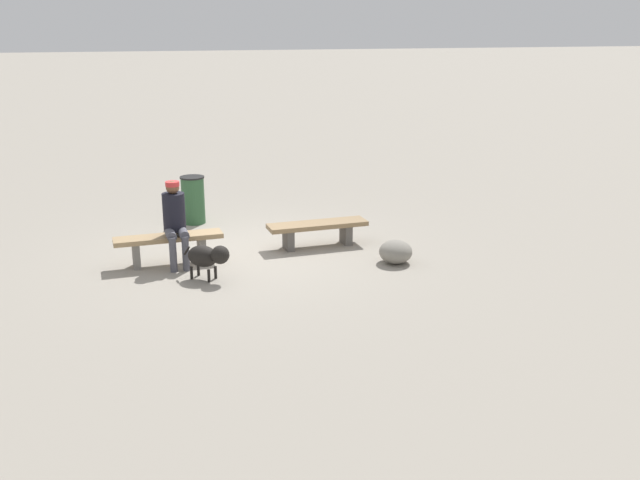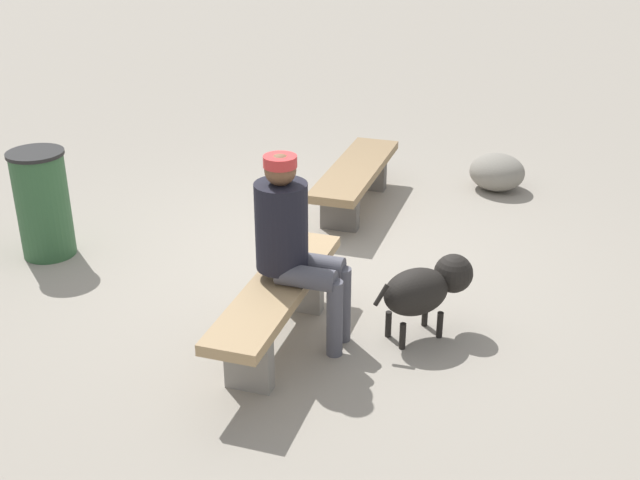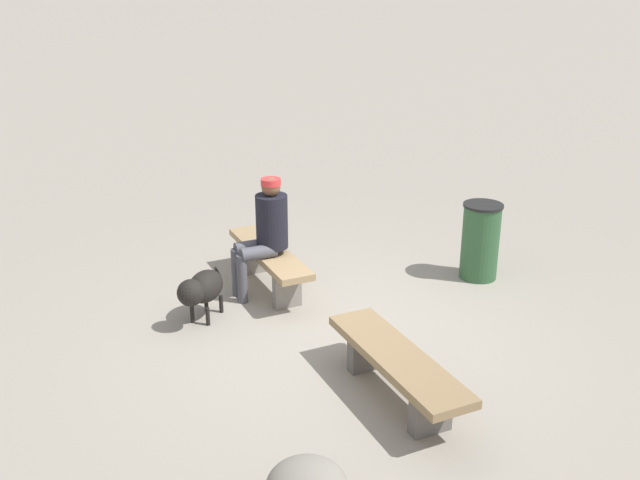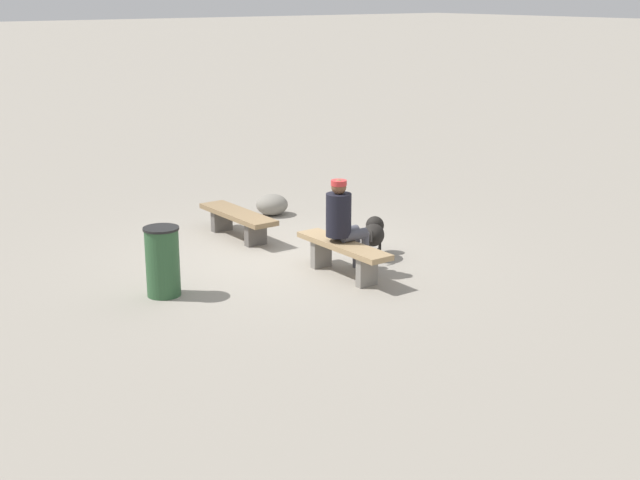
# 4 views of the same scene
# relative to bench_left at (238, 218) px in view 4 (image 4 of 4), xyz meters

# --- Properties ---
(ground) EXTENTS (210.00, 210.00, 0.06)m
(ground) POSITION_rel_bench_left_xyz_m (1.33, -0.06, -0.34)
(ground) COLOR gray
(bench_left) EXTENTS (1.72, 0.45, 0.42)m
(bench_left) POSITION_rel_bench_left_xyz_m (0.00, 0.00, 0.00)
(bench_left) COLOR #605B56
(bench_left) RESTS_ON ground
(bench_right) EXTENTS (1.70, 0.39, 0.48)m
(bench_right) POSITION_rel_bench_left_xyz_m (2.53, 0.14, 0.04)
(bench_right) COLOR gray
(bench_right) RESTS_ON ground
(seated_person) EXTENTS (0.35, 0.63, 1.34)m
(seated_person) POSITION_rel_bench_left_xyz_m (2.42, 0.21, 0.47)
(seated_person) COLOR black
(seated_person) RESTS_ON ground
(dog) EXTENTS (0.65, 0.64, 0.56)m
(dog) POSITION_rel_bench_left_xyz_m (2.08, 1.06, 0.06)
(dog) COLOR black
(dog) RESTS_ON ground
(trash_bin) EXTENTS (0.46, 0.46, 0.91)m
(trash_bin) POSITION_rel_bench_left_xyz_m (1.76, -2.21, 0.14)
(trash_bin) COLOR #2D5633
(trash_bin) RESTS_ON ground
(boulder) EXTENTS (0.71, 0.72, 0.37)m
(boulder) POSITION_rel_bench_left_xyz_m (-0.90, 1.25, -0.13)
(boulder) COLOR gray
(boulder) RESTS_ON ground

